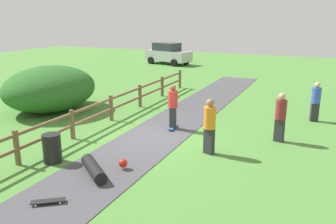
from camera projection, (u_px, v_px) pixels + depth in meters
ground_plane at (152, 138)px, 13.18m from camera, size 60.00×60.00×0.00m
asphalt_path at (152, 137)px, 13.18m from camera, size 2.40×28.00×0.02m
wooden_fence at (93, 113)px, 14.03m from camera, size 0.12×18.12×1.10m
bush_large at (50, 88)px, 16.71m from camera, size 3.86×4.63×2.10m
trash_bin at (52, 148)px, 10.91m from camera, size 0.56×0.56×0.90m
skater_riding at (173, 104)px, 13.93m from camera, size 0.43×0.82×1.77m
skater_fallen at (96, 168)px, 10.09m from camera, size 1.39×1.42×0.36m
skateboard_loose at (48, 201)px, 8.54m from camera, size 0.76×0.63×0.08m
bystander_orange at (210, 124)px, 11.44m from camera, size 0.49×0.49×1.83m
bystander_maroon at (281, 115)px, 12.56m from camera, size 0.47×0.47×1.77m
bystander_blue at (316, 100)px, 15.01m from camera, size 0.48×0.48×1.69m
parked_car_silver at (168, 54)px, 32.42m from camera, size 4.49×2.79×1.92m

